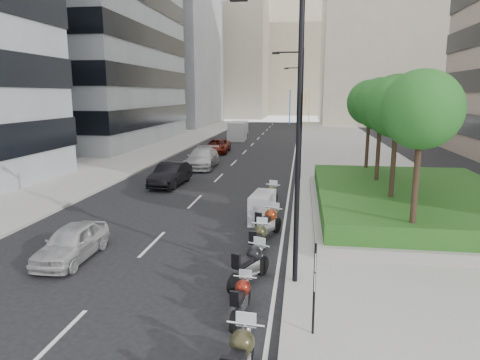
% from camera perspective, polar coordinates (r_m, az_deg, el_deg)
% --- Properties ---
extents(ground, '(160.00, 160.00, 0.00)m').
position_cam_1_polar(ground, '(13.95, -11.32, -14.23)').
color(ground, black).
rests_on(ground, ground).
extents(sidewalk_right, '(10.00, 100.00, 0.15)m').
position_cam_1_polar(sidewalk_right, '(42.47, 14.43, 3.09)').
color(sidewalk_right, '#9E9B93').
rests_on(sidewalk_right, ground).
extents(sidewalk_left, '(8.00, 100.00, 0.15)m').
position_cam_1_polar(sidewalk_left, '(45.30, -13.05, 3.66)').
color(sidewalk_left, '#9E9B93').
rests_on(sidewalk_left, ground).
extents(lane_edge, '(0.12, 100.00, 0.01)m').
position_cam_1_polar(lane_edge, '(42.24, 7.26, 3.22)').
color(lane_edge, silver).
rests_on(lane_edge, ground).
extents(lane_centre, '(0.12, 100.00, 0.01)m').
position_cam_1_polar(lane_centre, '(42.64, 0.24, 3.39)').
color(lane_centre, silver).
rests_on(lane_centre, ground).
extents(building_grey_far, '(22.00, 26.00, 30.00)m').
position_cam_1_polar(building_grey_far, '(87.06, -11.32, 17.19)').
color(building_grey_far, gray).
rests_on(building_grey_far, ground).
extents(building_cream_right, '(28.00, 24.00, 36.00)m').
position_cam_1_polar(building_cream_right, '(94.24, 20.00, 18.12)').
color(building_cream_right, '#B7AD93').
rests_on(building_cream_right, ground).
extents(building_cream_left, '(26.00, 24.00, 34.00)m').
position_cam_1_polar(building_cream_left, '(114.56, -3.17, 16.96)').
color(building_cream_left, '#B7AD93').
rests_on(building_cream_left, ground).
extents(building_cream_centre, '(30.00, 24.00, 38.00)m').
position_cam_1_polar(building_cream_centre, '(132.47, 7.53, 17.00)').
color(building_cream_centre, '#B7AD93').
rests_on(building_cream_centre, ground).
extents(planter, '(10.00, 14.00, 0.40)m').
position_cam_1_polar(planter, '(23.21, 22.01, -3.47)').
color(planter, gray).
rests_on(planter, sidewalk_right).
extents(hedge, '(9.40, 13.40, 0.80)m').
position_cam_1_polar(hedge, '(23.07, 22.12, -2.03)').
color(hedge, '#123F15').
rests_on(hedge, planter).
extents(tree_0, '(2.80, 2.80, 6.30)m').
position_cam_1_polar(tree_0, '(16.34, 23.07, 8.56)').
color(tree_0, '#332319').
rests_on(tree_0, planter).
extents(tree_1, '(2.80, 2.80, 6.30)m').
position_cam_1_polar(tree_1, '(20.23, 20.23, 9.15)').
color(tree_1, '#332319').
rests_on(tree_1, planter).
extents(tree_2, '(2.80, 2.80, 6.30)m').
position_cam_1_polar(tree_2, '(24.16, 18.31, 9.54)').
color(tree_2, '#332319').
rests_on(tree_2, planter).
extents(tree_3, '(2.80, 2.80, 6.30)m').
position_cam_1_polar(tree_3, '(28.11, 16.92, 9.81)').
color(tree_3, '#332319').
rests_on(tree_3, planter).
extents(lamp_post_0, '(2.34, 0.45, 9.00)m').
position_cam_1_polar(lamp_post_0, '(12.84, 7.17, 7.22)').
color(lamp_post_0, black).
rests_on(lamp_post_0, ground).
extents(lamp_post_1, '(2.34, 0.45, 9.00)m').
position_cam_1_polar(lamp_post_1, '(29.82, 7.89, 9.57)').
color(lamp_post_1, black).
rests_on(lamp_post_1, ground).
extents(lamp_post_2, '(2.34, 0.45, 9.00)m').
position_cam_1_polar(lamp_post_2, '(47.82, 8.10, 10.24)').
color(lamp_post_2, black).
rests_on(lamp_post_2, ground).
extents(parking_sign, '(0.06, 0.32, 2.50)m').
position_cam_1_polar(parking_sign, '(10.81, 9.89, -13.55)').
color(parking_sign, black).
rests_on(parking_sign, ground).
extents(motorcycle_1, '(0.66, 1.99, 0.99)m').
position_cam_1_polar(motorcycle_1, '(12.03, 0.14, -15.57)').
color(motorcycle_1, black).
rests_on(motorcycle_1, ground).
extents(motorcycle_2, '(1.16, 2.20, 1.18)m').
position_cam_1_polar(motorcycle_2, '(13.89, 1.34, -11.27)').
color(motorcycle_2, black).
rests_on(motorcycle_2, ground).
extents(motorcycle_3, '(0.78, 2.35, 1.17)m').
position_cam_1_polar(motorcycle_3, '(15.99, 2.46, -8.17)').
color(motorcycle_3, black).
rests_on(motorcycle_3, ground).
extents(motorcycle_4, '(1.15, 2.25, 1.19)m').
position_cam_1_polar(motorcycle_4, '(18.12, 3.74, -5.76)').
color(motorcycle_4, black).
rests_on(motorcycle_4, ground).
extents(motorcycle_5, '(1.16, 2.41, 1.38)m').
position_cam_1_polar(motorcycle_5, '(20.30, 3.01, -3.70)').
color(motorcycle_5, black).
rests_on(motorcycle_5, ground).
extents(motorcycle_6, '(0.97, 2.39, 1.22)m').
position_cam_1_polar(motorcycle_6, '(22.58, 3.92, -2.25)').
color(motorcycle_6, black).
rests_on(motorcycle_6, ground).
extents(car_a, '(1.58, 3.81, 1.29)m').
position_cam_1_polar(car_a, '(16.97, -21.52, -7.75)').
color(car_a, '#AFAEB0').
rests_on(car_a, ground).
extents(car_b, '(1.82, 4.65, 1.51)m').
position_cam_1_polar(car_b, '(28.64, -9.25, 0.77)').
color(car_b, black).
rests_on(car_b, ground).
extents(car_c, '(2.37, 5.56, 1.60)m').
position_cam_1_polar(car_c, '(35.18, -5.07, 2.92)').
color(car_c, '#BABABC').
rests_on(car_c, ground).
extents(car_d, '(2.53, 5.12, 1.40)m').
position_cam_1_polar(car_d, '(44.04, -3.06, 4.54)').
color(car_d, '#63150B').
rests_on(car_d, ground).
extents(delivery_van, '(2.31, 5.66, 2.35)m').
position_cam_1_polar(delivery_van, '(56.30, -0.27, 6.47)').
color(delivery_van, '#B1B1B3').
rests_on(delivery_van, ground).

